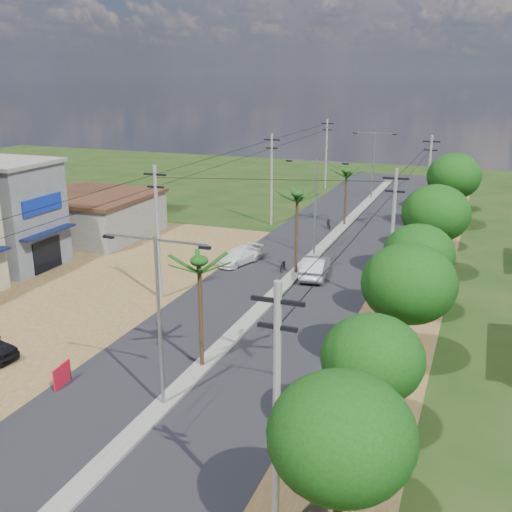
{
  "coord_description": "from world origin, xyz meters",
  "views": [
    {
      "loc": [
        12.61,
        -20.91,
        14.56
      ],
      "look_at": [
        -1.0,
        14.27,
        3.0
      ],
      "focal_mm": 42.0,
      "sensor_mm": 36.0,
      "label": 1
    }
  ],
  "objects": [
    {
      "name": "tree_east_d",
      "position": [
        9.4,
        14.0,
        4.34
      ],
      "size": [
        4.2,
        4.2,
        6.13
      ],
      "color": "black",
      "rests_on": "ground"
    },
    {
      "name": "tree_east_f",
      "position": [
        9.2,
        30.0,
        3.89
      ],
      "size": [
        3.8,
        3.8,
        5.52
      ],
      "color": "black",
      "rests_on": "ground"
    },
    {
      "name": "tree_east_c",
      "position": [
        9.7,
        7.0,
        4.86
      ],
      "size": [
        4.6,
        4.6,
        6.83
      ],
      "color": "black",
      "rests_on": "ground"
    },
    {
      "name": "utility_pole_e_a",
      "position": [
        7.5,
        -6.0,
        4.76
      ],
      "size": [
        1.6,
        0.24,
        9.0
      ],
      "color": "#605E56",
      "rests_on": "ground"
    },
    {
      "name": "tree_east_g",
      "position": [
        9.8,
        38.0,
        5.24
      ],
      "size": [
        5.0,
        5.0,
        7.38
      ],
      "color": "black",
      "rests_on": "ground"
    },
    {
      "name": "road",
      "position": [
        0.0,
        15.0,
        0.02
      ],
      "size": [
        12.0,
        110.0,
        0.04
      ],
      "primitive_type": "cube",
      "color": "black",
      "rests_on": "ground"
    },
    {
      "name": "tree_east_b",
      "position": [
        9.3,
        0.0,
        4.11
      ],
      "size": [
        4.0,
        4.0,
        5.83
      ],
      "color": "black",
      "rests_on": "ground"
    },
    {
      "name": "utility_pole_w_c",
      "position": [
        -7.0,
        34.0,
        4.76
      ],
      "size": [
        1.6,
        0.24,
        9.0
      ],
      "color": "#605E56",
      "rests_on": "ground"
    },
    {
      "name": "tree_east_e",
      "position": [
        9.6,
        22.0,
        5.09
      ],
      "size": [
        4.8,
        4.8,
        7.14
      ],
      "color": "black",
      "rests_on": "ground"
    },
    {
      "name": "utility_pole_w_b",
      "position": [
        -7.0,
        12.0,
        4.76
      ],
      "size": [
        1.6,
        0.24,
        9.0
      ],
      "color": "#605E56",
      "rests_on": "ground"
    },
    {
      "name": "tree_east_a",
      "position": [
        9.5,
        -6.0,
        4.49
      ],
      "size": [
        4.4,
        4.4,
        6.37
      ],
      "color": "black",
      "rests_on": "ground"
    },
    {
      "name": "palm_median_mid",
      "position": [
        0.0,
        20.0,
        5.9
      ],
      "size": [
        2.0,
        2.0,
        6.55
      ],
      "color": "black",
      "rests_on": "ground"
    },
    {
      "name": "low_shed",
      "position": [
        -21.0,
        24.0,
        1.97
      ],
      "size": [
        10.4,
        10.4,
        3.95
      ],
      "color": "#605E56",
      "rests_on": "ground"
    },
    {
      "name": "streetlight_mid",
      "position": [
        0.0,
        25.0,
        4.79
      ],
      "size": [
        5.1,
        0.18,
        8.0
      ],
      "color": "gray",
      "rests_on": "ground"
    },
    {
      "name": "utility_pole_w_d",
      "position": [
        -7.0,
        55.0,
        4.76
      ],
      "size": [
        1.6,
        0.24,
        9.0
      ],
      "color": "#605E56",
      "rests_on": "ground"
    },
    {
      "name": "ground",
      "position": [
        0.0,
        0.0,
        0.0
      ],
      "size": [
        160.0,
        160.0,
        0.0
      ],
      "primitive_type": "plane",
      "color": "black",
      "rests_on": "ground"
    },
    {
      "name": "roadside_sign",
      "position": [
        -5.5,
        -0.1,
        0.56
      ],
      "size": [
        0.22,
        1.37,
        1.14
      ],
      "rotation": [
        0.0,
        0.0,
        0.09
      ],
      "color": "#A40F20",
      "rests_on": "ground"
    },
    {
      "name": "streetlight_near",
      "position": [
        0.0,
        0.0,
        4.79
      ],
      "size": [
        5.1,
        0.18,
        8.0
      ],
      "color": "gray",
      "rests_on": "ground"
    },
    {
      "name": "shophouse_grey",
      "position": [
        -21.98,
        14.0,
        4.16
      ],
      "size": [
        9.0,
        6.4,
        8.3
      ],
      "color": "#4F5257",
      "rests_on": "ground"
    },
    {
      "name": "moto_rider_west_b",
      "position": [
        -1.2,
        34.37,
        0.53
      ],
      "size": [
        1.16,
        1.82,
        1.06
      ],
      "primitive_type": "imported",
      "rotation": [
        0.0,
        0.0,
        0.4
      ],
      "color": "black",
      "rests_on": "ground"
    },
    {
      "name": "car_white_far",
      "position": [
        -5.0,
        20.94,
        0.63
      ],
      "size": [
        3.09,
        4.71,
        1.27
      ],
      "primitive_type": "imported",
      "rotation": [
        0.0,
        0.0,
        -0.33
      ],
      "color": "silver",
      "rests_on": "ground"
    },
    {
      "name": "moto_rider_west_a",
      "position": [
        -1.2,
        20.51,
        0.44
      ],
      "size": [
        0.81,
        1.75,
        0.88
      ],
      "primitive_type": "imported",
      "rotation": [
        0.0,
        0.0,
        0.14
      ],
      "color": "black",
      "rests_on": "ground"
    },
    {
      "name": "utility_pole_e_b",
      "position": [
        7.5,
        16.0,
        4.76
      ],
      "size": [
        1.6,
        0.24,
        9.0
      ],
      "color": "#605E56",
      "rests_on": "ground"
    },
    {
      "name": "palm_median_far",
      "position": [
        0.0,
        36.0,
        5.26
      ],
      "size": [
        2.0,
        2.0,
        5.85
      ],
      "color": "black",
      "rests_on": "ground"
    },
    {
      "name": "car_silver_mid",
      "position": [
        1.5,
        19.97,
        0.79
      ],
      "size": [
        2.25,
        4.98,
        1.59
      ],
      "primitive_type": "imported",
      "rotation": [
        0.0,
        0.0,
        3.26
      ],
      "color": "#919298",
      "rests_on": "ground"
    },
    {
      "name": "tree_east_h",
      "position": [
        9.5,
        46.0,
        4.64
      ],
      "size": [
        4.4,
        4.4,
        6.52
      ],
      "color": "black",
      "rests_on": "ground"
    },
    {
      "name": "dirt_shoulder_east",
      "position": [
        8.5,
        15.0,
        0.01
      ],
      "size": [
        5.0,
        90.0,
        0.03
      ],
      "primitive_type": "cube",
      "color": "#523A1C",
      "rests_on": "ground"
    },
    {
      "name": "utility_pole_e_c",
      "position": [
        7.5,
        38.0,
        4.76
      ],
      "size": [
        1.6,
        0.24,
        9.0
      ],
      "color": "#605E56",
      "rests_on": "ground"
    },
    {
      "name": "streetlight_far",
      "position": [
        0.0,
        50.0,
        4.79
      ],
      "size": [
        5.1,
        0.18,
        8.0
      ],
      "color": "gray",
      "rests_on": "ground"
    },
    {
      "name": "dirt_lot_west",
      "position": [
        -15.0,
        8.0,
        0.02
      ],
      "size": [
        18.0,
        46.0,
        0.04
      ],
      "primitive_type": "cube",
      "color": "#523A1C",
      "rests_on": "ground"
    },
    {
      "name": "median",
      "position": [
        0.0,
        18.0,
        0.09
      ],
      "size": [
        1.0,
        90.0,
        0.18
      ],
      "primitive_type": "cube",
      "color": "#605E56",
      "rests_on": "ground"
    },
    {
      "name": "palm_median_near",
      "position": [
        0.0,
        4.0,
        5.54
      ],
      "size": [
        2.0,
        2.0,
        6.15
      ],
      "color": "black",
      "rests_on": "ground"
    }
  ]
}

